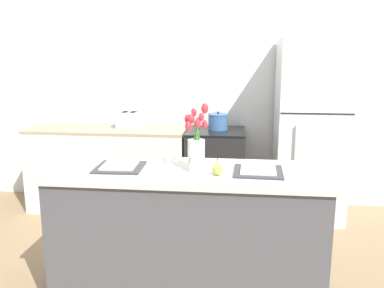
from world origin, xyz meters
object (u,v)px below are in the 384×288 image
Objects in this scene: refrigerator at (310,131)px; toaster at (129,120)px; flower_vase at (196,147)px; plate_setting_left at (120,167)px; pear_figurine at (217,169)px; cooking_pot at (218,122)px; plate_setting_right at (258,171)px; stove_range at (216,172)px.

toaster is (-1.88, 0.05, 0.07)m from refrigerator.
flower_vase is 1.37× the size of plate_setting_left.
cooking_pot reaches higher than pear_figurine.
refrigerator is 2.20m from plate_setting_left.
cooking_pot is (0.57, 1.65, 0.05)m from plate_setting_left.
toaster reaches higher than plate_setting_right.
stove_range is 1.71m from plate_setting_right.
refrigerator is at bearing 46.82° from plate_setting_left.
pear_figurine is (0.10, -1.70, 0.52)m from stove_range.
toaster is (-0.89, 1.68, -0.11)m from flower_vase.
stove_range is 2.03× the size of flower_vase.
cooking_pot is (-0.93, 0.05, 0.07)m from refrigerator.
plate_setting_left is at bearing -109.14° from stove_range.
plate_setting_left is 1.54× the size of cooking_pot.
pear_figurine is 0.67m from plate_setting_left.
pear_figurine is at bearing -158.97° from plate_setting_right.
flower_vase is (-0.99, -1.63, 0.18)m from refrigerator.
refrigerator is at bearing 69.74° from plate_setting_right.
toaster is at bearing 120.49° from pear_figurine.
cooking_pot is at bearing 92.75° from pear_figurine.
cooking_pot reaches higher than stove_range.
plate_setting_left is 1.70m from toaster.
flower_vase reaches higher than plate_setting_left.
toaster is at bearing 117.99° from flower_vase.
refrigerator is at bearing 63.50° from pear_figurine.
pear_figurine is at bearing -116.50° from refrigerator.
stove_range is at bearing -3.07° from toaster.
plate_setting_right is at bearing 21.03° from pear_figurine.
plate_setting_left is 1.75m from cooking_pot.
toaster is at bearing 179.91° from cooking_pot.
flower_vase reaches higher than toaster.
refrigerator reaches higher than stove_range.
stove_range is 2.78× the size of plate_setting_left.
flower_vase is 1.90m from toaster.
cooking_pot reaches higher than plate_setting_right.
plate_setting_right is (0.91, 0.00, 0.00)m from plate_setting_left.
flower_vase reaches higher than pear_figurine.
flower_vase is 1.37× the size of plate_setting_right.
plate_setting_right is 1.54× the size of cooking_pot.
pear_figurine is 0.28m from plate_setting_right.
plate_setting_right is 1.69m from cooking_pot.
pear_figurine is at bearing -59.51° from toaster.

